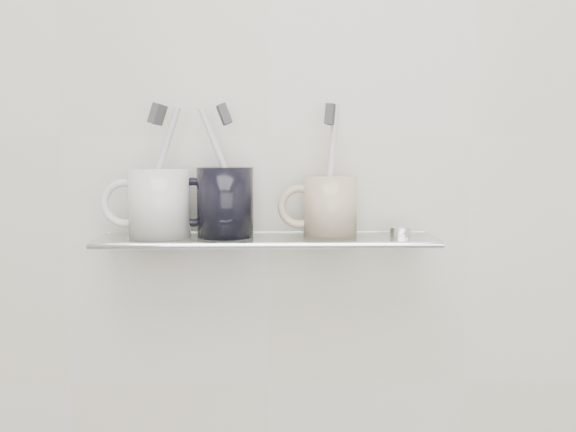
{
  "coord_description": "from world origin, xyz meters",
  "views": [
    {
      "loc": [
        0.01,
        0.09,
        1.24
      ],
      "look_at": [
        0.03,
        1.04,
        1.13
      ],
      "focal_mm": 40.0,
      "sensor_mm": 36.0,
      "label": 1
    }
  ],
  "objects_px": {
    "mug_center": "(225,202)",
    "shelf_glass": "(267,240)",
    "mug_left": "(159,203)",
    "mug_right": "(330,206)"
  },
  "relations": [
    {
      "from": "shelf_glass",
      "to": "mug_right",
      "type": "relative_size",
      "value": 5.56
    },
    {
      "from": "shelf_glass",
      "to": "mug_right",
      "type": "height_order",
      "value": "mug_right"
    },
    {
      "from": "shelf_glass",
      "to": "mug_left",
      "type": "height_order",
      "value": "mug_left"
    },
    {
      "from": "mug_center",
      "to": "mug_right",
      "type": "relative_size",
      "value": 1.15
    },
    {
      "from": "mug_left",
      "to": "mug_right",
      "type": "distance_m",
      "value": 0.25
    },
    {
      "from": "mug_right",
      "to": "mug_center",
      "type": "bearing_deg",
      "value": 159.15
    },
    {
      "from": "mug_left",
      "to": "mug_center",
      "type": "height_order",
      "value": "mug_center"
    },
    {
      "from": "mug_center",
      "to": "mug_right",
      "type": "xyz_separation_m",
      "value": [
        0.16,
        0.0,
        -0.01
      ]
    },
    {
      "from": "mug_center",
      "to": "mug_right",
      "type": "height_order",
      "value": "mug_center"
    },
    {
      "from": "mug_center",
      "to": "shelf_glass",
      "type": "bearing_deg",
      "value": -19.18
    }
  ]
}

